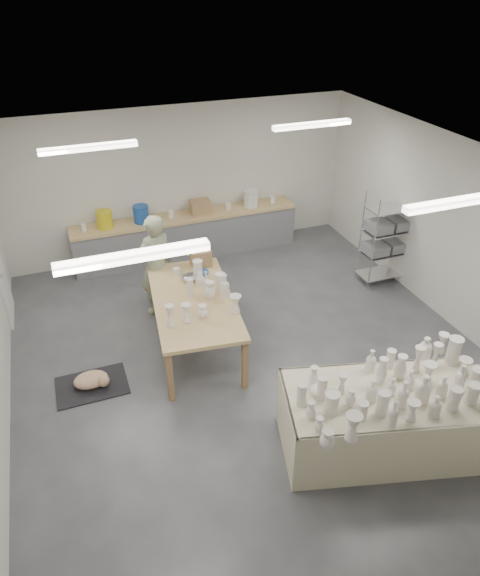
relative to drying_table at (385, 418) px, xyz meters
name	(u,v)px	position (x,y,z in m)	size (l,w,h in m)	color
room	(246,240)	(-1.01, 2.15, 1.58)	(8.00, 8.02, 3.00)	#424449
back_counter	(187,234)	(-0.91, 5.75, 0.01)	(4.60, 0.60, 1.24)	tan
wire_shelf	(387,237)	(2.30, 3.47, 0.44)	(0.88, 0.48, 1.80)	silver
drying_table	(385,418)	(0.00, 0.00, 0.00)	(2.68, 1.79, 1.24)	olive
work_table	(197,296)	(-1.54, 2.83, 0.41)	(1.46, 2.50, 1.27)	tan
rug	(92,385)	(-3.29, 2.38, -0.47)	(1.00, 0.70, 0.02)	black
cat	(93,380)	(-3.27, 2.36, -0.35)	(0.53, 0.40, 0.21)	white
potter	(156,265)	(-1.93, 3.94, 0.43)	(0.66, 0.43, 1.81)	gray
red_stool	(155,287)	(-1.93, 4.21, -0.15)	(0.47, 0.47, 0.36)	#B0191B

